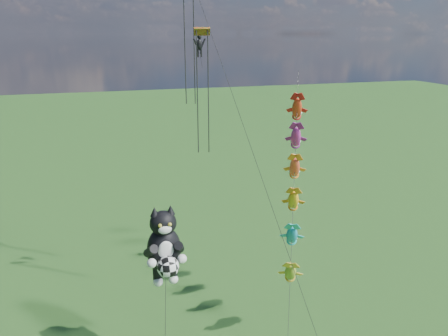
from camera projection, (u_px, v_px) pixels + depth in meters
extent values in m
cylinder|color=black|center=(165.00, 332.00, 26.97)|extent=(0.81, 2.64, 6.43)
ellipsoid|color=black|center=(164.00, 250.00, 27.14)|extent=(2.51, 2.24, 3.11)
ellipsoid|color=black|center=(163.00, 223.00, 26.50)|extent=(1.98, 1.87, 1.57)
cone|color=black|center=(154.00, 211.00, 26.13)|extent=(0.67, 0.67, 0.58)
cone|color=black|center=(171.00, 210.00, 26.40)|extent=(0.67, 0.67, 0.58)
ellipsoid|color=white|center=(165.00, 230.00, 25.97)|extent=(0.89, 0.60, 0.56)
ellipsoid|color=white|center=(166.00, 251.00, 26.39)|extent=(1.03, 0.61, 1.28)
sphere|color=gold|center=(160.00, 226.00, 25.73)|extent=(0.23, 0.23, 0.23)
sphere|color=gold|center=(170.00, 224.00, 25.90)|extent=(0.23, 0.23, 0.23)
sphere|color=white|center=(152.00, 263.00, 26.02)|extent=(0.58, 0.58, 0.58)
sphere|color=white|center=(182.00, 259.00, 26.54)|extent=(0.58, 0.58, 0.58)
sphere|color=white|center=(158.00, 282.00, 27.48)|extent=(0.62, 0.62, 0.62)
sphere|color=white|center=(173.00, 279.00, 27.75)|extent=(0.62, 0.62, 0.62)
sphere|color=white|center=(168.00, 267.00, 26.08)|extent=(1.33, 1.33, 1.33)
cylinder|color=black|center=(293.00, 201.00, 32.39)|extent=(6.96, 14.25, 17.86)
ellipsoid|color=green|center=(290.00, 272.00, 30.26)|extent=(1.66, 2.29, 2.30)
ellipsoid|color=blue|center=(292.00, 235.00, 31.35)|extent=(1.66, 2.29, 2.30)
ellipsoid|color=yellow|center=(293.00, 200.00, 32.43)|extent=(1.66, 2.29, 2.30)
ellipsoid|color=red|center=(295.00, 168.00, 33.52)|extent=(1.66, 2.29, 2.30)
ellipsoid|color=#D833A3|center=(296.00, 137.00, 34.60)|extent=(1.66, 2.29, 2.30)
ellipsoid|color=#E55819|center=(297.00, 108.00, 35.69)|extent=(1.66, 2.29, 2.30)
cylinder|color=black|center=(256.00, 162.00, 28.67)|extent=(4.97, 16.37, 25.53)
cube|color=#228B0D|center=(202.00, 31.00, 30.18)|extent=(1.19, 0.70, 0.57)
cylinder|color=black|center=(198.00, 96.00, 31.37)|extent=(0.08, 0.08, 8.83)
cylinder|color=black|center=(208.00, 95.00, 31.59)|extent=(0.08, 0.08, 8.83)
cylinder|color=black|center=(185.00, 49.00, 33.28)|extent=(0.08, 0.08, 8.82)
cylinder|color=black|center=(194.00, 49.00, 33.48)|extent=(0.08, 0.08, 8.82)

